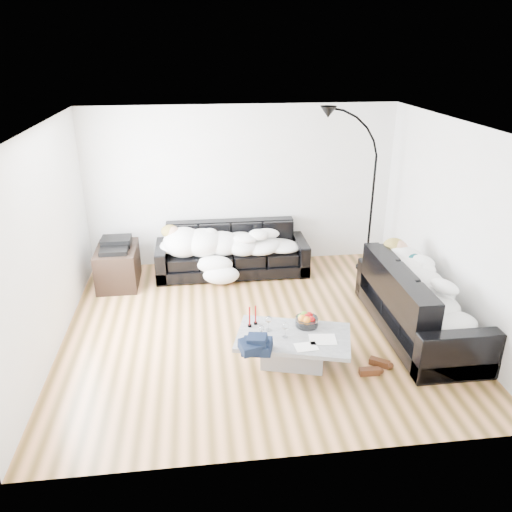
{
  "coord_description": "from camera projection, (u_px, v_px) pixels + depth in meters",
  "views": [
    {
      "loc": [
        -0.73,
        -5.63,
        3.46
      ],
      "look_at": [
        0.0,
        0.3,
        0.9
      ],
      "focal_mm": 35.0,
      "sensor_mm": 36.0,
      "label": 1
    }
  ],
  "objects": [
    {
      "name": "teal_cushion",
      "position": [
        397.0,
        260.0,
        6.84
      ],
      "size": [
        0.42,
        0.38,
        0.2
      ],
      "primitive_type": "ellipsoid",
      "rotation": [
        0.0,
        0.0,
        0.24
      ],
      "color": "#0A4349",
      "rests_on": "sofa_right"
    },
    {
      "name": "shoes",
      "position": [
        374.0,
        367.0,
        5.7
      ],
      "size": [
        0.44,
        0.37,
        0.09
      ],
      "primitive_type": null,
      "rotation": [
        0.0,
        0.0,
        -0.23
      ],
      "color": "#472311",
      "rests_on": "ground"
    },
    {
      "name": "newspaper_b",
      "position": [
        306.0,
        347.0,
        5.48
      ],
      "size": [
        0.26,
        0.19,
        0.01
      ],
      "primitive_type": "cube",
      "rotation": [
        0.0,
        0.0,
        0.06
      ],
      "color": "silver",
      "rests_on": "coffee_table"
    },
    {
      "name": "sleeper_right",
      "position": [
        422.0,
        286.0,
        6.25
      ],
      "size": [
        0.8,
        1.89,
        0.46
      ],
      "primitive_type": null,
      "rotation": [
        0.0,
        0.0,
        1.57
      ],
      "color": "white",
      "rests_on": "sofa_right"
    },
    {
      "name": "ceiling",
      "position": [
        259.0,
        126.0,
        5.55
      ],
      "size": [
        5.0,
        5.0,
        0.0
      ],
      "primitive_type": "plane",
      "color": "white",
      "rests_on": "ground"
    },
    {
      "name": "sleeper_back",
      "position": [
        232.0,
        238.0,
        7.87
      ],
      "size": [
        2.04,
        0.7,
        0.41
      ],
      "primitive_type": null,
      "color": "white",
      "rests_on": "sofa_back"
    },
    {
      "name": "ground",
      "position": [
        259.0,
        327.0,
        6.58
      ],
      "size": [
        5.0,
        5.0,
        0.0
      ],
      "primitive_type": "plane",
      "color": "brown",
      "rests_on": "ground"
    },
    {
      "name": "av_cabinet",
      "position": [
        118.0,
        266.0,
        7.67
      ],
      "size": [
        0.6,
        0.87,
        0.6
      ],
      "primitive_type": "cube",
      "rotation": [
        0.0,
        0.0,
        0.01
      ],
      "color": "black",
      "rests_on": "ground"
    },
    {
      "name": "wine_glass_a",
      "position": [
        269.0,
        323.0,
        5.77
      ],
      "size": [
        0.1,
        0.1,
        0.18
      ],
      "primitive_type": "cylinder",
      "rotation": [
        0.0,
        0.0,
        -0.29
      ],
      "color": "white",
      "rests_on": "coffee_table"
    },
    {
      "name": "wall_back",
      "position": [
        241.0,
        187.0,
        8.12
      ],
      "size": [
        5.0,
        0.02,
        2.6
      ],
      "primitive_type": "cube",
      "color": "silver",
      "rests_on": "ground"
    },
    {
      "name": "fruit_bowl",
      "position": [
        307.0,
        319.0,
        5.87
      ],
      "size": [
        0.32,
        0.32,
        0.17
      ],
      "primitive_type": "cylinder",
      "rotation": [
        0.0,
        0.0,
        0.19
      ],
      "color": "white",
      "rests_on": "coffee_table"
    },
    {
      "name": "candle_left",
      "position": [
        250.0,
        317.0,
        5.83
      ],
      "size": [
        0.06,
        0.06,
        0.26
      ],
      "primitive_type": "cylinder",
      "rotation": [
        0.0,
        0.0,
        -0.25
      ],
      "color": "maroon",
      "rests_on": "coffee_table"
    },
    {
      "name": "floor_lamp",
      "position": [
        372.0,
        202.0,
        7.86
      ],
      "size": [
        0.9,
        0.65,
        2.3
      ],
      "primitive_type": null,
      "rotation": [
        0.0,
        0.0,
        -0.43
      ],
      "color": "black",
      "rests_on": "ground"
    },
    {
      "name": "coffee_table",
      "position": [
        293.0,
        349.0,
        5.78
      ],
      "size": [
        1.44,
        1.07,
        0.38
      ],
      "primitive_type": "cube",
      "rotation": [
        0.0,
        0.0,
        -0.27
      ],
      "color": "#939699",
      "rests_on": "ground"
    },
    {
      "name": "wall_right",
      "position": [
        454.0,
        227.0,
        6.35
      ],
      "size": [
        0.02,
        4.5,
        2.6
      ],
      "primitive_type": "cube",
      "color": "silver",
      "rests_on": "ground"
    },
    {
      "name": "stereo",
      "position": [
        115.0,
        244.0,
        7.53
      ],
      "size": [
        0.44,
        0.34,
        0.13
      ],
      "primitive_type": "cube",
      "rotation": [
        0.0,
        0.0,
        0.0
      ],
      "color": "black",
      "rests_on": "av_cabinet"
    },
    {
      "name": "wine_glass_c",
      "position": [
        285.0,
        330.0,
        5.64
      ],
      "size": [
        0.08,
        0.08,
        0.19
      ],
      "primitive_type": "cylinder",
      "rotation": [
        0.0,
        0.0,
        -0.03
      ],
      "color": "white",
      "rests_on": "coffee_table"
    },
    {
      "name": "wine_glass_b",
      "position": [
        262.0,
        332.0,
        5.63
      ],
      "size": [
        0.08,
        0.08,
        0.16
      ],
      "primitive_type": "cylinder",
      "rotation": [
        0.0,
        0.0,
        0.21
      ],
      "color": "white",
      "rests_on": "coffee_table"
    },
    {
      "name": "sofa_back",
      "position": [
        232.0,
        250.0,
        8.01
      ],
      "size": [
        2.41,
        0.83,
        0.79
      ],
      "primitive_type": "cube",
      "color": "black",
      "rests_on": "ground"
    },
    {
      "name": "navy_jacket",
      "position": [
        254.0,
        340.0,
        5.32
      ],
      "size": [
        0.36,
        0.31,
        0.17
      ],
      "primitive_type": null,
      "rotation": [
        0.0,
        0.0,
        -0.09
      ],
      "color": "black",
      "rests_on": "coffee_table"
    },
    {
      "name": "wall_left",
      "position": [
        46.0,
        245.0,
        5.79
      ],
      "size": [
        0.02,
        4.5,
        2.6
      ],
      "primitive_type": "cube",
      "color": "silver",
      "rests_on": "ground"
    },
    {
      "name": "candle_right",
      "position": [
        256.0,
        315.0,
        5.89
      ],
      "size": [
        0.05,
        0.05,
        0.24
      ],
      "primitive_type": "cylinder",
      "rotation": [
        0.0,
        0.0,
        -0.14
      ],
      "color": "maroon",
      "rests_on": "coffee_table"
    },
    {
      "name": "sofa_right",
      "position": [
        420.0,
        300.0,
        6.33
      ],
      "size": [
        0.95,
        2.21,
        0.89
      ],
      "primitive_type": "cube",
      "rotation": [
        0.0,
        0.0,
        1.57
      ],
      "color": "black",
      "rests_on": "ground"
    },
    {
      "name": "newspaper_a",
      "position": [
        323.0,
        339.0,
        5.62
      ],
      "size": [
        0.32,
        0.26,
        0.01
      ],
      "primitive_type": "cube",
      "rotation": [
        0.0,
        0.0,
        -0.11
      ],
      "color": "silver",
      "rests_on": "coffee_table"
    }
  ]
}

